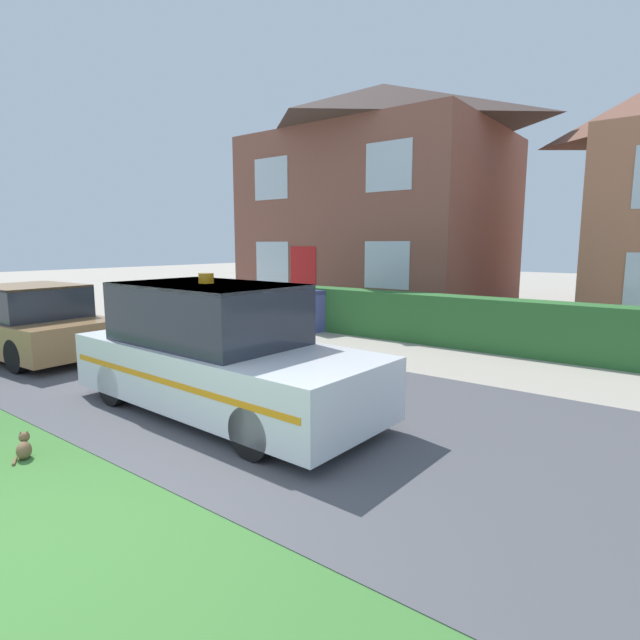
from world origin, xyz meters
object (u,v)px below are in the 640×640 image
at_px(cat, 24,448).
at_px(neighbour_car_near, 29,323).
at_px(house_left, 381,196).
at_px(wheelie_bin, 312,310).
at_px(police_car, 217,352).

relative_size(cat, neighbour_car_near, 0.07).
relative_size(house_left, wheelie_bin, 7.82).
distance_m(neighbour_car_near, house_left, 11.66).
height_order(police_car, wheelie_bin, police_car).
bearing_deg(cat, house_left, -45.49).
height_order(police_car, house_left, house_left).
bearing_deg(neighbour_car_near, police_car, 177.91).
relative_size(neighbour_car_near, house_left, 0.48).
bearing_deg(police_car, house_left, 112.27).
bearing_deg(wheelie_bin, house_left, 119.75).
height_order(cat, neighbour_car_near, neighbour_car_near).
height_order(cat, house_left, house_left).
bearing_deg(police_car, cat, -99.88).
distance_m(cat, house_left, 14.29).
height_order(police_car, neighbour_car_near, police_car).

